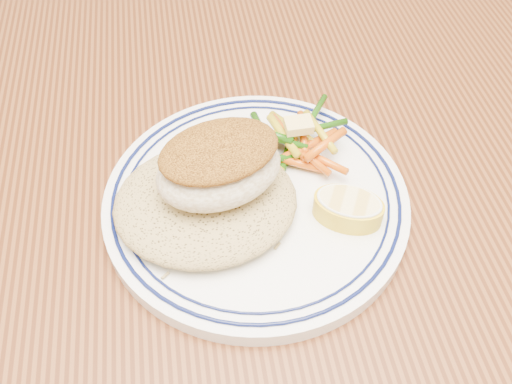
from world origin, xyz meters
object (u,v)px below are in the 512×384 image
object	(u,v)px
fish_fillet	(219,165)
vegetable_pile	(288,142)
plate	(256,200)
lemon_wedge	(348,208)
dining_table	(290,295)
rice_pilaf	(205,199)

from	to	relation	value
fish_fillet	vegetable_pile	world-z (taller)	fish_fillet
fish_fillet	plate	bearing A→B (deg)	8.52
lemon_wedge	vegetable_pile	bearing A→B (deg)	112.18
dining_table	lemon_wedge	xyz separation A→B (m)	(0.04, 0.00, 0.12)
lemon_wedge	dining_table	bearing A→B (deg)	-177.84
plate	lemon_wedge	xyz separation A→B (m)	(0.07, -0.03, 0.02)
dining_table	vegetable_pile	bearing A→B (deg)	83.43
rice_pilaf	fish_fillet	bearing A→B (deg)	18.31
plate	rice_pilaf	world-z (taller)	rice_pilaf
plate	rice_pilaf	bearing A→B (deg)	-168.34
lemon_wedge	fish_fillet	bearing A→B (deg)	163.10
plate	lemon_wedge	distance (m)	0.08
fish_fillet	vegetable_pile	distance (m)	0.09
plate	fish_fillet	xyz separation A→B (m)	(-0.03, -0.00, 0.05)
plate	vegetable_pile	world-z (taller)	vegetable_pile
fish_fillet	lemon_wedge	xyz separation A→B (m)	(0.10, -0.03, -0.04)
fish_fillet	lemon_wedge	bearing A→B (deg)	-16.90
dining_table	plate	size ratio (longest dim) A/B	5.75
dining_table	plate	xyz separation A→B (m)	(-0.03, 0.04, 0.11)
dining_table	lemon_wedge	size ratio (longest dim) A/B	20.92
plate	fish_fillet	world-z (taller)	fish_fillet
rice_pilaf	plate	bearing A→B (deg)	11.66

